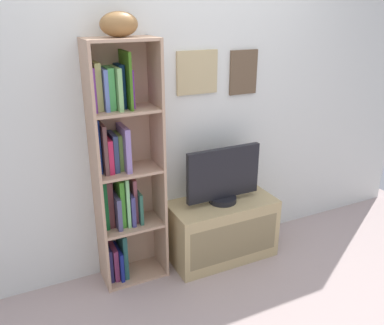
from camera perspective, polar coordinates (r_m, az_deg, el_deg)
back_wall at (r=3.07m, az=-2.57°, el=6.38°), size 4.80×0.08×2.34m
bookshelf at (r=2.89m, az=-10.08°, el=-0.99°), size 0.47×0.28×1.78m
football at (r=2.66m, az=-10.28°, el=18.67°), size 0.27×0.20×0.15m
tv_stand at (r=3.36m, az=4.24°, el=-9.37°), size 0.86×0.42×0.50m
television at (r=3.14m, az=4.46°, el=-1.99°), size 0.62×0.22×0.45m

